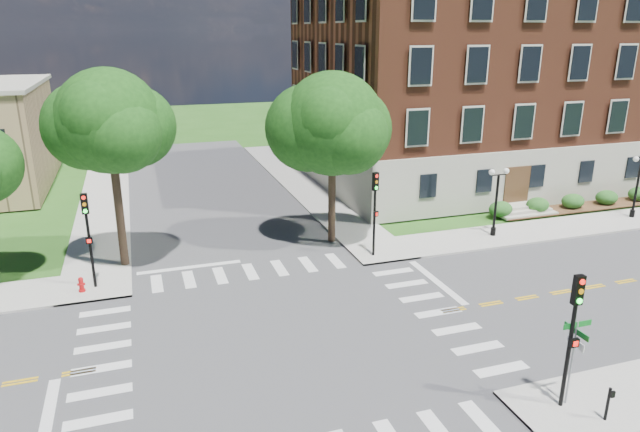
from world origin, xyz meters
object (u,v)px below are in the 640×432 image
object	(u,v)px
traffic_signal_se	(573,325)
twin_lamp_east	(638,183)
push_button_post	(609,402)
street_sign_pole	(574,347)
traffic_signal_nw	(88,228)
fire_hydrant	(81,285)
traffic_signal_ne	(375,203)
twin_lamp_west	(496,198)

from	to	relation	value
traffic_signal_se	twin_lamp_east	size ratio (longest dim) A/B	1.13
traffic_signal_se	push_button_post	distance (m)	2.76
traffic_signal_se	street_sign_pole	size ratio (longest dim) A/B	1.55
traffic_signal_nw	twin_lamp_east	distance (m)	34.25
traffic_signal_nw	street_sign_pole	size ratio (longest dim) A/B	1.55
traffic_signal_se	push_button_post	xyz separation A→B (m)	(0.85, -1.09, -2.39)
push_button_post	fire_hydrant	xyz separation A→B (m)	(-16.88, 15.67, -0.33)
fire_hydrant	twin_lamp_east	bearing A→B (deg)	1.33
twin_lamp_east	street_sign_pole	xyz separation A→B (m)	(-18.57, -15.33, -0.21)
traffic_signal_nw	street_sign_pole	xyz separation A→B (m)	(15.67, -14.89, -0.88)
traffic_signal_ne	twin_lamp_west	world-z (taller)	traffic_signal_ne
traffic_signal_ne	fire_hydrant	size ratio (longest dim) A/B	6.40
traffic_signal_nw	traffic_signal_se	bearing A→B (deg)	-44.09
traffic_signal_se	twin_lamp_west	size ratio (longest dim) A/B	1.13
twin_lamp_east	street_sign_pole	world-z (taller)	twin_lamp_east
traffic_signal_nw	fire_hydrant	size ratio (longest dim) A/B	6.40
twin_lamp_east	push_button_post	world-z (taller)	twin_lamp_east
traffic_signal_ne	traffic_signal_nw	size ratio (longest dim) A/B	1.00
traffic_signal_ne	fire_hydrant	xyz separation A→B (m)	(-15.35, 0.10, -2.72)
traffic_signal_nw	twin_lamp_west	bearing A→B (deg)	0.66
traffic_signal_nw	twin_lamp_east	xyz separation A→B (m)	(34.24, 0.44, -0.66)
street_sign_pole	push_button_post	bearing A→B (deg)	-62.05
twin_lamp_west	fire_hydrant	xyz separation A→B (m)	(-23.71, -0.63, -2.06)
traffic_signal_ne	street_sign_pole	world-z (taller)	traffic_signal_ne
traffic_signal_nw	push_button_post	distance (m)	22.98
traffic_signal_ne	twin_lamp_east	size ratio (longest dim) A/B	1.13
street_sign_pole	push_button_post	xyz separation A→B (m)	(0.61, -1.15, -1.51)
push_button_post	traffic_signal_ne	bearing A→B (deg)	95.61
street_sign_pole	traffic_signal_ne	bearing A→B (deg)	93.65
traffic_signal_ne	twin_lamp_west	distance (m)	8.42
twin_lamp_east	fire_hydrant	bearing A→B (deg)	-178.67
push_button_post	twin_lamp_east	bearing A→B (deg)	42.54
traffic_signal_se	twin_lamp_west	world-z (taller)	traffic_signal_se
twin_lamp_west	twin_lamp_east	distance (m)	11.13
traffic_signal_ne	push_button_post	distance (m)	15.82
traffic_signal_ne	twin_lamp_west	size ratio (longest dim) A/B	1.13
street_sign_pole	fire_hydrant	world-z (taller)	street_sign_pole
traffic_signal_ne	fire_hydrant	world-z (taller)	traffic_signal_ne
traffic_signal_nw	twin_lamp_west	size ratio (longest dim) A/B	1.13
traffic_signal_ne	twin_lamp_west	bearing A→B (deg)	5.01
traffic_signal_se	traffic_signal_ne	distance (m)	14.49
twin_lamp_west	traffic_signal_se	bearing A→B (deg)	-116.80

